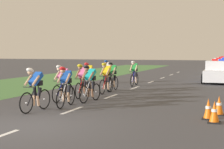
{
  "coord_description": "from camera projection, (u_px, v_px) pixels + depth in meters",
  "views": [
    {
      "loc": [
        5.33,
        -7.83,
        2.05
      ],
      "look_at": [
        0.45,
        5.61,
        1.1
      ],
      "focal_mm": 53.88,
      "sensor_mm": 36.0,
      "label": 1
    }
  ],
  "objects": [
    {
      "name": "cyclist_fourth",
      "position": [
        90.0,
        83.0,
        13.84
      ],
      "size": [
        0.45,
        1.72,
        1.56
      ],
      "color": "black",
      "rests_on": "ground"
    },
    {
      "name": "cyclist_second",
      "position": [
        66.0,
        86.0,
        12.54
      ],
      "size": [
        0.44,
        1.72,
        1.56
      ],
      "color": "black",
      "rests_on": "ground"
    },
    {
      "name": "traffic_cone_near",
      "position": [
        208.0,
        109.0,
        10.26
      ],
      "size": [
        0.36,
        0.36,
        0.64
      ],
      "color": "black",
      "rests_on": "ground"
    },
    {
      "name": "police_car_furthest",
      "position": [
        224.0,
        64.0,
        37.77
      ],
      "size": [
        2.25,
        4.52,
        1.59
      ],
      "color": "white",
      "rests_on": "ground"
    },
    {
      "name": "cyclist_tenth",
      "position": [
        107.0,
        71.0,
        22.33
      ],
      "size": [
        0.44,
        1.72,
        1.56
      ],
      "color": "black",
      "rests_on": "ground"
    },
    {
      "name": "cyclist_sixth",
      "position": [
        106.0,
        78.0,
        16.71
      ],
      "size": [
        0.43,
        1.72,
        1.56
      ],
      "color": "black",
      "rests_on": "ground"
    },
    {
      "name": "cyclist_seventh",
      "position": [
        88.0,
        77.0,
        17.26
      ],
      "size": [
        0.44,
        1.72,
        1.56
      ],
      "color": "black",
      "rests_on": "ground"
    },
    {
      "name": "cyclist_lead",
      "position": [
        35.0,
        89.0,
        11.58
      ],
      "size": [
        0.44,
        1.72,
        1.56
      ],
      "color": "black",
      "rests_on": "ground"
    },
    {
      "name": "cyclist_eighth",
      "position": [
        112.0,
        76.0,
        17.74
      ],
      "size": [
        0.42,
        1.72,
        1.56
      ],
      "color": "black",
      "rests_on": "ground"
    },
    {
      "name": "cyclist_third",
      "position": [
        62.0,
        83.0,
        13.98
      ],
      "size": [
        0.42,
        1.72,
        1.56
      ],
      "color": "black",
      "rests_on": "ground"
    },
    {
      "name": "lane_markings_centre",
      "position": [
        144.0,
        85.0,
        21.25
      ],
      "size": [
        0.14,
        29.6,
        0.01
      ],
      "color": "white",
      "rests_on": "ground"
    },
    {
      "name": "police_car_nearest",
      "position": [
        218.0,
        72.0,
        22.73
      ],
      "size": [
        2.07,
        4.43,
        1.59
      ],
      "color": "silver",
      "rests_on": "ground"
    },
    {
      "name": "traffic_cone_far",
      "position": [
        219.0,
        106.0,
        10.92
      ],
      "size": [
        0.36,
        0.36,
        0.64
      ],
      "color": "black",
      "rests_on": "ground"
    },
    {
      "name": "ground_plane",
      "position": [
        28.0,
        126.0,
        9.3
      ],
      "size": [
        160.0,
        160.0,
        0.0
      ],
      "primitive_type": "plane",
      "color": "#424247"
    },
    {
      "name": "police_car_third",
      "position": [
        223.0,
        66.0,
        33.23
      ],
      "size": [
        2.21,
        4.5,
        1.59
      ],
      "color": "silver",
      "rests_on": "ground"
    },
    {
      "name": "police_car_second",
      "position": [
        221.0,
        69.0,
        28.07
      ],
      "size": [
        2.16,
        4.48,
        1.59
      ],
      "color": "white",
      "rests_on": "ground"
    },
    {
      "name": "traffic_cone_mid",
      "position": [
        214.0,
        112.0,
        9.72
      ],
      "size": [
        0.36,
        0.36,
        0.64
      ],
      "color": "black",
      "rests_on": "ground"
    },
    {
      "name": "cyclist_ninth",
      "position": [
        134.0,
        73.0,
        20.44
      ],
      "size": [
        0.42,
        1.72,
        1.56
      ],
      "color": "black",
      "rests_on": "ground"
    },
    {
      "name": "cyclist_fifth",
      "position": [
        82.0,
        80.0,
        15.1
      ],
      "size": [
        0.43,
        1.72,
        1.56
      ],
      "color": "black",
      "rests_on": "ground"
    },
    {
      "name": "grass_verge",
      "position": [
        50.0,
        80.0,
        24.99
      ],
      "size": [
        7.0,
        60.0,
        0.01
      ],
      "primitive_type": "cube",
      "color": "#4C7F42",
      "rests_on": "ground"
    }
  ]
}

